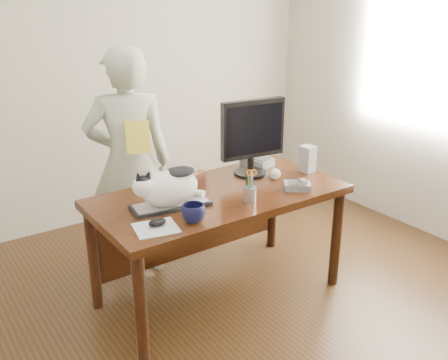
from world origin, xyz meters
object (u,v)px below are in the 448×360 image
at_px(keyboard, 171,205).
at_px(calculator, 257,161).
at_px(monitor, 253,133).
at_px(pen_cup, 250,192).
at_px(phone, 298,185).
at_px(cat, 168,187).
at_px(baseball, 275,174).
at_px(desk, 213,210).
at_px(mouse, 157,222).
at_px(person, 129,163).
at_px(coffee_mug, 193,213).
at_px(speaker, 308,159).
at_px(book_stack, 188,177).

xyz_separation_m(keyboard, calculator, (0.89, 0.31, 0.02)).
distance_m(monitor, calculator, 0.34).
distance_m(keyboard, pen_cup, 0.48).
xyz_separation_m(phone, calculator, (0.08, 0.52, 0.00)).
xyz_separation_m(cat, baseball, (0.83, 0.01, -0.09)).
bearing_deg(desk, cat, -164.53).
bearing_deg(mouse, person, 86.49).
height_order(monitor, calculator, monitor).
distance_m(baseball, person, 1.02).
distance_m(coffee_mug, baseball, 0.85).
xyz_separation_m(desk, monitor, (0.37, 0.06, 0.45)).
distance_m(keyboard, monitor, 0.81).
bearing_deg(coffee_mug, monitor, 29.69).
bearing_deg(speaker, calculator, 118.46).
xyz_separation_m(desk, phone, (0.45, -0.32, 0.17)).
relative_size(desk, speaker, 8.56).
bearing_deg(cat, book_stack, 53.10).
distance_m(phone, book_stack, 0.73).
bearing_deg(phone, desk, -178.34).
distance_m(book_stack, calculator, 0.59).
xyz_separation_m(pen_cup, phone, (0.38, -0.02, -0.03)).
height_order(cat, person, person).
distance_m(keyboard, phone, 0.84).
xyz_separation_m(speaker, baseball, (-0.29, 0.01, -0.06)).
xyz_separation_m(pen_cup, baseball, (0.37, 0.20, -0.02)).
xyz_separation_m(cat, speaker, (1.11, 0.00, -0.04)).
xyz_separation_m(monitor, person, (-0.68, 0.52, -0.23)).
relative_size(keyboard, person, 0.30).
xyz_separation_m(monitor, speaker, (0.36, -0.17, -0.20)).
relative_size(pen_cup, calculator, 0.84).
distance_m(mouse, coffee_mug, 0.20).
height_order(monitor, person, person).
bearing_deg(baseball, mouse, -169.04).
bearing_deg(calculator, phone, -115.03).
height_order(monitor, mouse, monitor).
bearing_deg(speaker, person, 141.73).
xyz_separation_m(cat, monitor, (0.75, 0.17, 0.17)).
bearing_deg(book_stack, coffee_mug, -140.91).
bearing_deg(desk, person, 117.92).
bearing_deg(person, monitor, 165.37).
relative_size(desk, baseball, 21.26).
relative_size(cat, mouse, 4.02).
distance_m(keyboard, mouse, 0.26).
bearing_deg(mouse, pen_cup, 11.25).
height_order(desk, cat, cat).
height_order(pen_cup, baseball, pen_cup).
bearing_deg(phone, baseball, 127.76).
bearing_deg(pen_cup, monitor, 50.29).
height_order(mouse, person, person).
bearing_deg(keyboard, speaker, 8.99).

